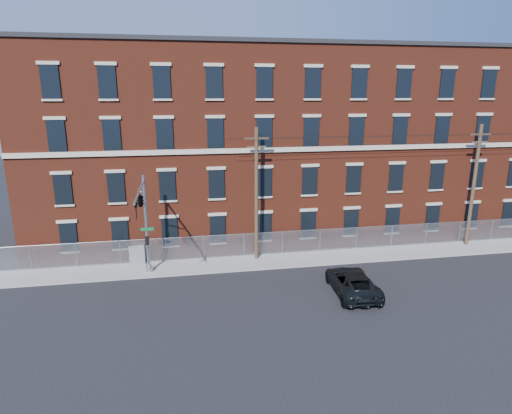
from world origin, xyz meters
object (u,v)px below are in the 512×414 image
object	(u,v)px
utility_pole_near	(256,192)
traffic_signal_mast	(142,208)
pickup_truck	(352,282)
utility_cabinet	(137,255)

from	to	relation	value
utility_pole_near	traffic_signal_mast	bearing A→B (deg)	-156.86
traffic_signal_mast	pickup_truck	size ratio (longest dim) A/B	1.30
utility_cabinet	traffic_signal_mast	bearing A→B (deg)	-84.96
pickup_truck	utility_cabinet	size ratio (longest dim) A/B	3.92
pickup_truck	traffic_signal_mast	bearing A→B (deg)	-10.21
utility_pole_near	pickup_truck	distance (m)	9.56
pickup_truck	utility_cabinet	bearing A→B (deg)	-22.98
traffic_signal_mast	utility_cabinet	size ratio (longest dim) A/B	5.08
traffic_signal_mast	utility_pole_near	distance (m)	8.70
utility_cabinet	pickup_truck	bearing A→B (deg)	-35.95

